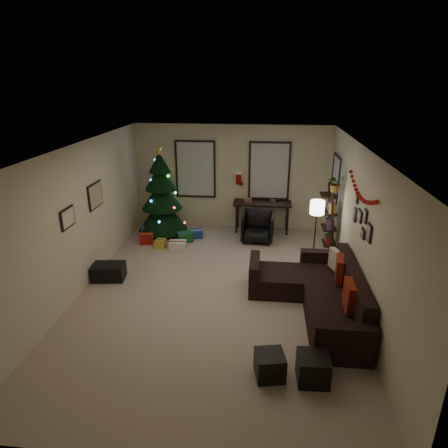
{
  "coord_description": "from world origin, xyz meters",
  "views": [
    {
      "loc": [
        0.85,
        -6.38,
        3.8
      ],
      "look_at": [
        0.1,
        0.6,
        1.15
      ],
      "focal_mm": 31.39,
      "sensor_mm": 36.0,
      "label": 1
    }
  ],
  "objects_px": {
    "christmas_tree": "(162,198)",
    "sofa": "(319,294)",
    "desk_chair": "(258,227)",
    "bookshelf": "(330,223)",
    "desk": "(262,206)"
  },
  "relations": [
    {
      "from": "desk_chair",
      "to": "bookshelf",
      "type": "height_order",
      "value": "bookshelf"
    },
    {
      "from": "christmas_tree",
      "to": "desk_chair",
      "type": "xyz_separation_m",
      "value": [
        2.43,
        -0.21,
        -0.6
      ]
    },
    {
      "from": "christmas_tree",
      "to": "sofa",
      "type": "xyz_separation_m",
      "value": [
        3.56,
        -3.13,
        -0.67
      ]
    },
    {
      "from": "bookshelf",
      "to": "desk",
      "type": "bearing_deg",
      "value": 136.84
    },
    {
      "from": "christmas_tree",
      "to": "sofa",
      "type": "distance_m",
      "value": 4.78
    },
    {
      "from": "sofa",
      "to": "desk_chair",
      "type": "bearing_deg",
      "value": 111.21
    },
    {
      "from": "sofa",
      "to": "desk",
      "type": "height_order",
      "value": "sofa"
    },
    {
      "from": "desk",
      "to": "desk_chair",
      "type": "distance_m",
      "value": 0.74
    },
    {
      "from": "christmas_tree",
      "to": "desk_chair",
      "type": "height_order",
      "value": "christmas_tree"
    },
    {
      "from": "christmas_tree",
      "to": "bookshelf",
      "type": "height_order",
      "value": "christmas_tree"
    },
    {
      "from": "christmas_tree",
      "to": "desk_chair",
      "type": "distance_m",
      "value": 2.51
    },
    {
      "from": "bookshelf",
      "to": "desk_chair",
      "type": "bearing_deg",
      "value": 154.64
    },
    {
      "from": "bookshelf",
      "to": "sofa",
      "type": "bearing_deg",
      "value": -101.76
    },
    {
      "from": "sofa",
      "to": "desk",
      "type": "relative_size",
      "value": 1.81
    },
    {
      "from": "sofa",
      "to": "bookshelf",
      "type": "xyz_separation_m",
      "value": [
        0.45,
        2.16,
        0.53
      ]
    }
  ]
}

